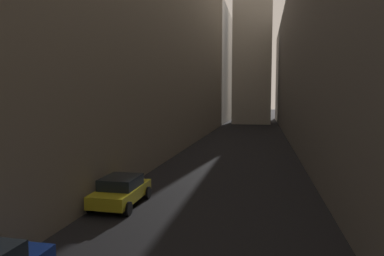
{
  "coord_description": "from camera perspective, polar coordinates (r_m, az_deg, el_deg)",
  "views": [
    {
      "loc": [
        2.36,
        11.3,
        5.26
      ],
      "look_at": [
        0.0,
        22.79,
        4.25
      ],
      "focal_mm": 32.31,
      "sensor_mm": 36.0,
      "label": 1
    }
  ],
  "objects": [
    {
      "name": "building_block_left",
      "position": [
        42.23,
        -10.17,
        14.62
      ],
      "size": [
        14.91,
        108.0,
        24.86
      ],
      "primitive_type": "cube",
      "color": "gray",
      "rests_on": "ground"
    },
    {
      "name": "building_block_right",
      "position": [
        40.56,
        27.97,
        11.32
      ],
      "size": [
        15.9,
        108.0,
        20.37
      ],
      "primitive_type": "cube",
      "color": "slate",
      "rests_on": "ground"
    },
    {
      "name": "parked_car_left_far",
      "position": [
        17.56,
        -11.64,
        -10.04
      ],
      "size": [
        2.02,
        3.95,
        1.44
      ],
      "rotation": [
        0.0,
        0.0,
        1.57
      ],
      "color": "#A59919",
      "rests_on": "ground"
    },
    {
      "name": "ground_plane",
      "position": [
        37.15,
        7.86,
        -3.27
      ],
      "size": [
        264.0,
        264.0,
        0.0
      ],
      "primitive_type": "plane",
      "color": "black"
    }
  ]
}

